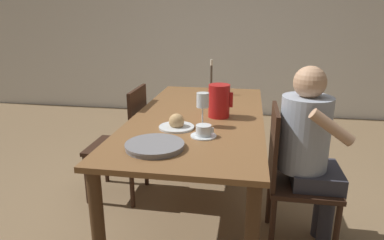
% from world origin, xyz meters
% --- Properties ---
extents(ground_plane, '(20.00, 20.00, 0.00)m').
position_xyz_m(ground_plane, '(0.00, 0.00, 0.00)').
color(ground_plane, '#7F6647').
extents(wall_back, '(10.00, 0.06, 2.60)m').
position_xyz_m(wall_back, '(0.00, 2.81, 1.30)').
color(wall_back, white).
rests_on(wall_back, ground_plane).
extents(dining_table, '(0.88, 1.86, 0.78)m').
position_xyz_m(dining_table, '(0.00, 0.00, 0.67)').
color(dining_table, brown).
rests_on(dining_table, ground_plane).
extents(chair_person_side, '(0.42, 0.42, 0.91)m').
position_xyz_m(chair_person_side, '(0.63, -0.22, 0.48)').
color(chair_person_side, '#331E14').
rests_on(chair_person_side, ground_plane).
extents(chair_opposite, '(0.42, 0.42, 0.91)m').
position_xyz_m(chair_opposite, '(-0.63, 0.19, 0.48)').
color(chair_opposite, '#331E14').
rests_on(chair_opposite, ground_plane).
extents(person_seated, '(0.39, 0.41, 1.17)m').
position_xyz_m(person_seated, '(0.71, -0.22, 0.69)').
color(person_seated, '#33333D').
rests_on(person_seated, ground_plane).
extents(red_pitcher, '(0.17, 0.14, 0.22)m').
position_xyz_m(red_pitcher, '(0.14, -0.02, 0.89)').
color(red_pitcher, red).
rests_on(red_pitcher, dining_table).
extents(wine_glass_water, '(0.08, 0.08, 0.21)m').
position_xyz_m(wine_glass_water, '(0.06, -0.24, 0.93)').
color(wine_glass_water, white).
rests_on(wine_glass_water, dining_table).
extents(teacup_near_person, '(0.15, 0.15, 0.07)m').
position_xyz_m(teacup_near_person, '(0.09, -0.42, 0.80)').
color(teacup_near_person, silver).
rests_on(teacup_near_person, dining_table).
extents(serving_tray, '(0.31, 0.31, 0.03)m').
position_xyz_m(serving_tray, '(-0.14, -0.65, 0.79)').
color(serving_tray, gray).
rests_on(serving_tray, dining_table).
extents(bread_plate, '(0.22, 0.22, 0.10)m').
position_xyz_m(bread_plate, '(-0.09, -0.30, 0.80)').
color(bread_plate, silver).
rests_on(bread_plate, dining_table).
extents(candlestick_tall, '(0.06, 0.06, 0.30)m').
position_xyz_m(candlestick_tall, '(0.01, 0.67, 0.89)').
color(candlestick_tall, '#4C4238').
rests_on(candlestick_tall, dining_table).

